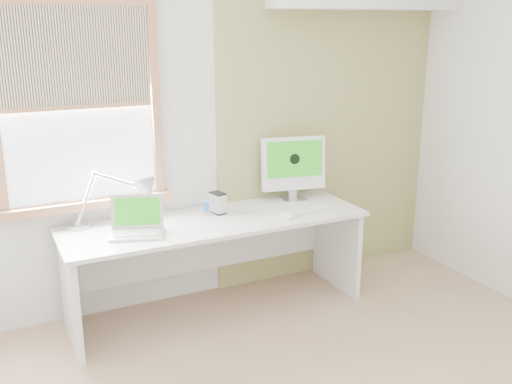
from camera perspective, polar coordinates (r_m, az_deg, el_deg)
room at (r=2.95m, az=8.93°, el=0.50°), size 4.04×3.54×2.64m
accent_wall at (r=4.91m, az=7.06°, el=6.80°), size 2.00×0.02×2.60m
window at (r=4.13m, az=-16.92°, el=7.91°), size 1.20×0.14×1.42m
desk at (r=4.33m, az=-4.22°, el=-4.88°), size 2.20×0.70×0.73m
desk_lamp at (r=4.16m, az=-11.90°, el=-0.28°), size 0.68×0.32×0.39m
laptop at (r=4.00m, az=-11.54°, el=-3.10°), size 0.42×0.37×0.24m
phone_dock at (r=4.29m, az=-4.85°, el=-1.88°), size 0.08×0.08×0.12m
external_drive at (r=4.33m, az=-3.76°, el=-1.07°), size 0.10×0.14×0.16m
imac at (r=4.62m, az=3.68°, el=2.67°), size 0.52×0.21×0.51m
keyboard at (r=4.39m, az=5.05°, el=-1.80°), size 0.43×0.16×0.02m
mouse at (r=4.23m, az=3.17°, el=-2.36°), size 0.07×0.11×0.03m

